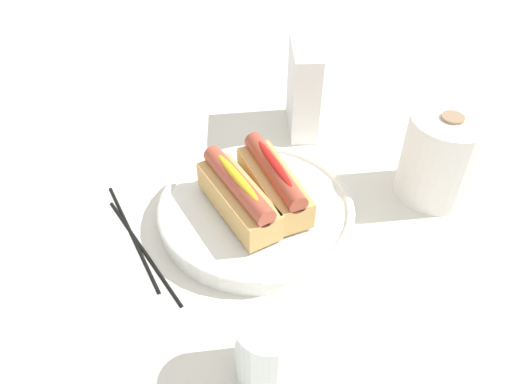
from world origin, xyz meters
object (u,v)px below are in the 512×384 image
(water_glass, at_px, (268,353))
(napkin_box, at_px, (303,89))
(serving_bowl, at_px, (256,210))
(chopstick_near, at_px, (143,249))
(hotdog_front, at_px, (238,194))
(chopstick_far, at_px, (132,235))
(hotdog_back, at_px, (274,182))
(paper_towel_roll, at_px, (441,157))

(water_glass, height_order, napkin_box, napkin_box)
(serving_bowl, bearing_deg, chopstick_near, -82.91)
(hotdog_front, height_order, chopstick_far, hotdog_front)
(hotdog_back, distance_m, chopstick_far, 0.21)
(water_glass, distance_m, napkin_box, 0.47)
(serving_bowl, distance_m, chopstick_far, 0.17)
(hotdog_back, distance_m, napkin_box, 0.22)
(water_glass, xyz_separation_m, napkin_box, (-0.43, 0.18, 0.04))
(paper_towel_roll, bearing_deg, serving_bowl, -91.96)
(paper_towel_roll, bearing_deg, chopstick_far, -92.49)
(hotdog_back, height_order, paper_towel_roll, paper_towel_roll)
(serving_bowl, bearing_deg, hotdog_front, -77.74)
(water_glass, xyz_separation_m, chopstick_near, (-0.21, -0.11, -0.04))
(napkin_box, bearing_deg, chopstick_far, -45.49)
(hotdog_front, bearing_deg, chopstick_near, -83.97)
(hotdog_front, relative_size, hotdog_back, 1.01)
(serving_bowl, bearing_deg, hotdog_back, 102.26)
(water_glass, bearing_deg, hotdog_front, 174.85)
(hotdog_front, bearing_deg, paper_towel_roll, 89.35)
(hotdog_back, xyz_separation_m, napkin_box, (-0.20, 0.11, 0.02))
(serving_bowl, height_order, hotdog_back, hotdog_back)
(hotdog_front, bearing_deg, serving_bowl, 102.26)
(chopstick_near, bearing_deg, hotdog_back, 78.25)
(hotdog_back, bearing_deg, serving_bowl, -77.74)
(hotdog_back, relative_size, chopstick_far, 0.71)
(water_glass, xyz_separation_m, paper_towel_roll, (-0.22, 0.32, 0.03))
(serving_bowl, bearing_deg, water_glass, -11.58)
(serving_bowl, height_order, chopstick_near, serving_bowl)
(hotdog_back, bearing_deg, water_glass, -17.43)
(serving_bowl, distance_m, hotdog_back, 0.05)
(water_glass, distance_m, chopstick_far, 0.27)
(hotdog_front, bearing_deg, hotdog_back, 102.26)
(hotdog_back, height_order, napkin_box, napkin_box)
(hotdog_back, xyz_separation_m, water_glass, (0.24, -0.07, -0.02))
(hotdog_front, xyz_separation_m, hotdog_back, (-0.01, 0.05, 0.00))
(hotdog_front, height_order, water_glass, hotdog_front)
(water_glass, distance_m, chopstick_near, 0.24)
(hotdog_back, distance_m, paper_towel_roll, 0.24)
(hotdog_back, relative_size, napkin_box, 1.04)
(serving_bowl, relative_size, napkin_box, 1.83)
(chopstick_far, bearing_deg, chopstick_near, 8.79)
(serving_bowl, xyz_separation_m, water_glass, (0.23, -0.05, 0.02))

